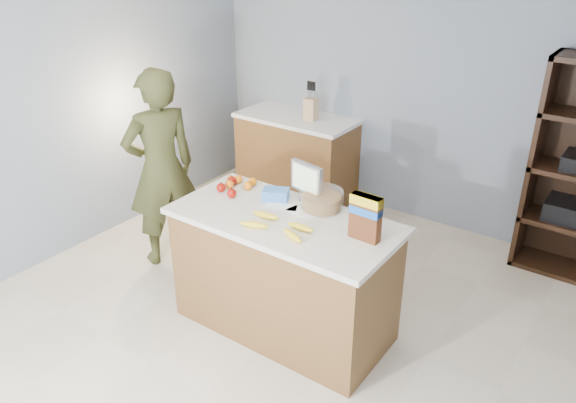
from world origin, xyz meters
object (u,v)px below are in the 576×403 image
Objects in this scene: counter_peninsula at (284,278)px; cereal_box at (366,214)px; person at (161,169)px; tv at (307,180)px.

counter_peninsula is 0.87m from cereal_box.
counter_peninsula is at bearing 103.08° from person.
tv reaches higher than counter_peninsula.
counter_peninsula is 5.53× the size of tv.
cereal_box reaches higher than tv.
counter_peninsula is 5.26× the size of cereal_box.
person is at bearing -175.55° from tv.
person reaches higher than tv.
tv is at bearing 115.63° from person.
tv is at bearing 157.51° from cereal_box.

